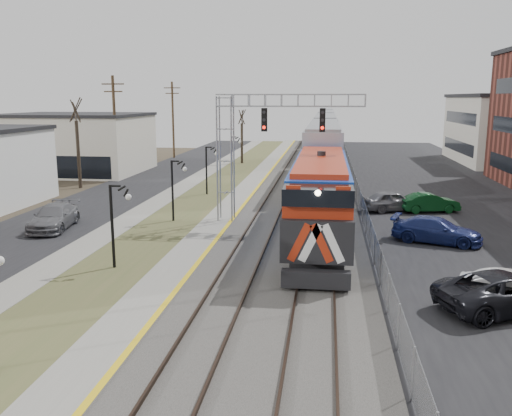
# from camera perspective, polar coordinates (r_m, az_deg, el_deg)

# --- Properties ---
(street_west) EXTENTS (7.00, 120.00, 0.04)m
(street_west) POSITION_cam_1_polar(r_m,az_deg,el_deg) (44.65, -15.48, 0.92)
(street_west) COLOR black
(street_west) RESTS_ON ground
(sidewalk) EXTENTS (2.00, 120.00, 0.08)m
(sidewalk) POSITION_cam_1_polar(r_m,az_deg,el_deg) (43.10, -9.96, 0.83)
(sidewalk) COLOR gray
(sidewalk) RESTS_ON ground
(grass_median) EXTENTS (4.00, 120.00, 0.06)m
(grass_median) POSITION_cam_1_polar(r_m,az_deg,el_deg) (42.31, -6.08, 0.73)
(grass_median) COLOR #4A522C
(grass_median) RESTS_ON ground
(platform) EXTENTS (2.00, 120.00, 0.24)m
(platform) POSITION_cam_1_polar(r_m,az_deg,el_deg) (41.70, -2.07, 0.75)
(platform) COLOR gray
(platform) RESTS_ON ground
(ballast_bed) EXTENTS (8.00, 120.00, 0.20)m
(ballast_bed) POSITION_cam_1_polar(r_m,az_deg,el_deg) (41.18, 4.81, 0.55)
(ballast_bed) COLOR #595651
(ballast_bed) RESTS_ON ground
(parking_lot) EXTENTS (16.00, 120.00, 0.04)m
(parking_lot) POSITION_cam_1_polar(r_m,az_deg,el_deg) (42.40, 21.23, 0.01)
(parking_lot) COLOR black
(parking_lot) RESTS_ON ground
(platform_edge) EXTENTS (0.24, 120.00, 0.01)m
(platform_edge) POSITION_cam_1_polar(r_m,az_deg,el_deg) (41.54, -0.87, 0.89)
(platform_edge) COLOR gold
(platform_edge) RESTS_ON platform
(track_near) EXTENTS (1.58, 120.00, 0.15)m
(track_near) POSITION_cam_1_polar(r_m,az_deg,el_deg) (41.28, 2.04, 0.86)
(track_near) COLOR #2D2119
(track_near) RESTS_ON ballast_bed
(track_far) EXTENTS (1.58, 120.00, 0.15)m
(track_far) POSITION_cam_1_polar(r_m,az_deg,el_deg) (41.11, 6.90, 0.74)
(track_far) COLOR #2D2119
(track_far) RESTS_ON ballast_bed
(train) EXTENTS (3.00, 108.65, 5.33)m
(train) POSITION_cam_1_polar(r_m,az_deg,el_deg) (77.08, 7.29, 7.72)
(train) COLOR #143DA9
(train) RESTS_ON ground
(signal_gantry) EXTENTS (9.00, 1.07, 8.15)m
(signal_gantry) POSITION_cam_1_polar(r_m,az_deg,el_deg) (33.78, -0.37, 7.59)
(signal_gantry) COLOR gray
(signal_gantry) RESTS_ON ground
(lampposts) EXTENTS (0.14, 62.14, 4.00)m
(lampposts) POSITION_cam_1_polar(r_m,az_deg,el_deg) (26.30, -14.66, -1.82)
(lampposts) COLOR black
(lampposts) RESTS_ON ground
(fence) EXTENTS (0.04, 120.00, 1.60)m
(fence) POSITION_cam_1_polar(r_m,az_deg,el_deg) (41.08, 10.69, 1.36)
(fence) COLOR gray
(fence) RESTS_ON ground
(bare_trees) EXTENTS (12.30, 42.30, 5.95)m
(bare_trees) POSITION_cam_1_polar(r_m,az_deg,el_deg) (48.29, -15.13, 4.93)
(bare_trees) COLOR #382D23
(bare_trees) RESTS_ON ground
(car_lot_c) EXTENTS (5.98, 4.37, 1.51)m
(car_lot_c) POSITION_cam_1_polar(r_m,az_deg,el_deg) (22.51, 24.98, -8.10)
(car_lot_c) COLOR black
(car_lot_c) RESTS_ON ground
(car_lot_d) EXTENTS (5.20, 3.41, 1.40)m
(car_lot_d) POSITION_cam_1_polar(r_m,az_deg,el_deg) (31.50, 18.48, -2.30)
(car_lot_d) COLOR navy
(car_lot_d) RESTS_ON ground
(car_lot_e) EXTENTS (4.65, 3.08, 1.47)m
(car_lot_e) POSITION_cam_1_polar(r_m,az_deg,el_deg) (39.43, 14.16, 0.69)
(car_lot_e) COLOR slate
(car_lot_e) RESTS_ON ground
(car_lot_f) EXTENTS (4.29, 2.33, 1.34)m
(car_lot_f) POSITION_cam_1_polar(r_m,az_deg,el_deg) (39.78, 17.78, 0.49)
(car_lot_f) COLOR #0C3E19
(car_lot_f) RESTS_ON ground
(car_street_b) EXTENTS (2.78, 5.29, 1.46)m
(car_street_b) POSITION_cam_1_polar(r_m,az_deg,el_deg) (35.28, -20.49, -0.95)
(car_street_b) COLOR slate
(car_street_b) RESTS_ON ground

